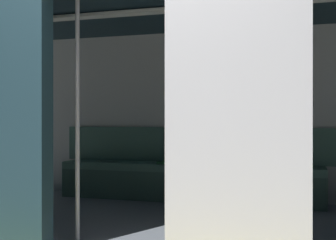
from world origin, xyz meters
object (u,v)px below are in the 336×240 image
(grab_pole_far, at_px, (175,113))
(book, at_px, (167,162))
(bench_seat, at_px, (186,173))
(train_car, at_px, (153,70))
(grab_pole_door, at_px, (77,114))
(handbag, at_px, (230,158))
(person_seated, at_px, (200,147))

(grab_pole_far, bearing_deg, book, -71.32)
(bench_seat, relative_size, book, 14.88)
(train_car, bearing_deg, grab_pole_door, 68.70)
(bench_seat, bearing_deg, grab_pole_far, 101.80)
(handbag, relative_size, book, 1.18)
(handbag, bearing_deg, book, 3.65)
(grab_pole_door, bearing_deg, book, -94.31)
(train_car, bearing_deg, bench_seat, -93.10)
(book, height_order, grab_pole_far, grab_pole_far)
(train_car, xyz_separation_m, handbag, (-0.59, -1.17, -0.97))
(bench_seat, height_order, book, book)
(person_seated, relative_size, grab_pole_door, 0.56)
(train_car, height_order, handbag, train_car)
(person_seated, distance_m, handbag, 0.39)
(train_car, relative_size, grab_pole_door, 3.01)
(train_car, distance_m, handbag, 1.63)
(person_seated, bearing_deg, grab_pole_door, 73.06)
(bench_seat, xyz_separation_m, book, (0.26, -0.02, 0.12))
(book, bearing_deg, train_car, 118.80)
(grab_pole_door, bearing_deg, grab_pole_far, -178.37)
(book, bearing_deg, bench_seat, -165.07)
(handbag, distance_m, book, 0.80)
(train_car, relative_size, person_seated, 5.39)
(book, bearing_deg, handbag, -157.85)
(handbag, xyz_separation_m, grab_pole_door, (0.95, 2.08, 0.52))
(train_car, height_order, bench_seat, train_car)
(bench_seat, height_order, person_seated, person_seated)
(person_seated, bearing_deg, handbag, -161.20)
(book, xyz_separation_m, grab_pole_door, (0.15, 2.03, 0.59))
(person_seated, bearing_deg, train_car, 77.02)
(bench_seat, bearing_deg, person_seated, 163.91)
(train_car, xyz_separation_m, bench_seat, (-0.06, -1.10, -1.16))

